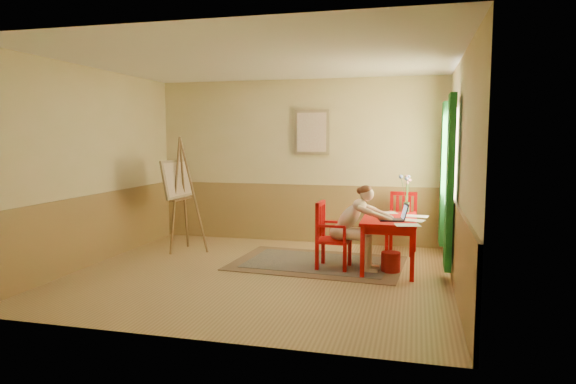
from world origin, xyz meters
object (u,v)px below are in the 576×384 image
(table, at_px, (390,224))
(chair_left, at_px, (330,235))
(laptop, at_px, (395,217))
(figure, at_px, (355,224))
(easel, at_px, (179,184))
(chair_back, at_px, (402,223))

(table, relative_size, chair_left, 1.29)
(chair_left, bearing_deg, laptop, -3.22)
(table, relative_size, laptop, 2.94)
(table, height_order, laptop, laptop)
(figure, bearing_deg, chair_left, 178.86)
(easel, bearing_deg, table, -6.18)
(table, distance_m, laptop, 0.27)
(table, bearing_deg, chair_back, 82.69)
(chair_back, xyz_separation_m, easel, (-3.46, -0.71, 0.61))
(chair_back, bearing_deg, chair_left, -126.70)
(chair_left, relative_size, chair_back, 0.98)
(chair_left, xyz_separation_m, chair_back, (0.93, 1.24, 0.01))
(chair_left, relative_size, figure, 0.79)
(table, xyz_separation_m, figure, (-0.45, -0.18, 0.02))
(table, relative_size, easel, 0.66)
(figure, xyz_separation_m, easel, (-2.87, 0.54, 0.43))
(laptop, xyz_separation_m, easel, (-3.41, 0.58, 0.32))
(chair_left, distance_m, easel, 2.66)
(figure, bearing_deg, chair_back, 64.65)
(chair_left, xyz_separation_m, figure, (0.33, -0.01, 0.18))
(table, relative_size, figure, 1.02)
(chair_left, bearing_deg, figure, -1.14)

